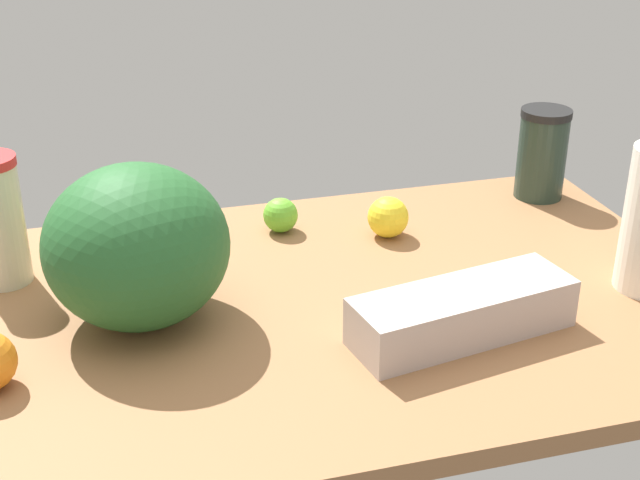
% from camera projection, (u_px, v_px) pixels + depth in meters
% --- Properties ---
extents(countertop, '(1.20, 0.76, 0.03)m').
position_uv_depth(countertop, '(320.00, 309.00, 1.33)').
color(countertop, '#996740').
rests_on(countertop, ground).
extents(watermelon, '(0.26, 0.26, 0.23)m').
position_uv_depth(watermelon, '(137.00, 246.00, 1.22)').
color(watermelon, '#265F2B').
rests_on(watermelon, countertop).
extents(shaker_bottle, '(0.09, 0.09, 0.17)m').
position_uv_depth(shaker_bottle, '(542.00, 153.00, 1.65)').
color(shaker_bottle, '#26382D').
rests_on(shaker_bottle, countertop).
extents(egg_carton, '(0.33, 0.16, 0.07)m').
position_uv_depth(egg_carton, '(463.00, 312.00, 1.22)').
color(egg_carton, beige).
rests_on(egg_carton, countertop).
extents(lime_far_back, '(0.05, 0.05, 0.05)m').
position_uv_depth(lime_far_back, '(169.00, 222.00, 1.51)').
color(lime_far_back, '#64BB3D').
rests_on(lime_far_back, countertop).
extents(lemon_loose, '(0.07, 0.07, 0.07)m').
position_uv_depth(lemon_loose, '(388.00, 217.00, 1.51)').
color(lemon_loose, yellow).
rests_on(lemon_loose, countertop).
extents(lemon_near_front, '(0.07, 0.07, 0.07)m').
position_uv_depth(lemon_near_front, '(84.00, 228.00, 1.46)').
color(lemon_near_front, yellow).
rests_on(lemon_near_front, countertop).
extents(lime_beside_bowl, '(0.06, 0.06, 0.06)m').
position_uv_depth(lime_beside_bowl, '(278.00, 215.00, 1.53)').
color(lime_beside_bowl, '#65BC2F').
rests_on(lime_beside_bowl, countertop).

